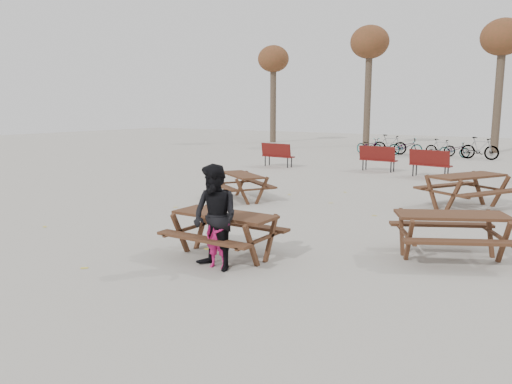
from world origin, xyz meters
The scene contains 14 objects.
ground centered at (0.00, 0.00, 0.00)m, with size 80.00×80.00×0.00m, color gray.
main_picnic_table centered at (0.00, 0.00, 0.59)m, with size 1.80×1.45×0.78m.
food_tray centered at (0.01, -0.06, 0.79)m, with size 0.18×0.11×0.04m, color white.
bread_roll centered at (0.01, -0.06, 0.83)m, with size 0.14×0.06×0.05m, color tan.
soda_bottle centered at (-0.08, -0.23, 0.85)m, with size 0.07×0.07×0.17m.
child centered at (0.26, -0.53, 0.55)m, with size 0.40×0.26×1.10m, color #B4165A.
adult centered at (0.27, -0.61, 0.85)m, with size 0.82×0.64×1.70m, color black.
picnic_table_east centered at (3.31, 2.01, 0.39)m, with size 1.83×1.47×0.79m, color #321E12, non-canonical shape.
picnic_table_north centered at (-2.79, 4.61, 0.37)m, with size 1.70×1.37×0.73m, color #321E12, non-canonical shape.
picnic_table_far centered at (2.71, 6.71, 0.44)m, with size 2.04×1.64×0.88m, color #321E12, non-canonical shape.
park_bench_row centered at (-0.71, 12.59, 0.52)m, with size 11.89×1.94×1.03m.
bicycle_row centered at (-2.04, 20.24, 0.49)m, with size 7.49×1.53×1.11m.
tree_row centered at (0.90, 25.15, 6.19)m, with size 32.17×3.52×8.26m.
fallen_leaves centered at (0.50, 2.50, 0.00)m, with size 11.00×11.00×0.01m, color gold, non-canonical shape.
Camera 1 is at (5.00, -6.75, 2.57)m, focal length 35.00 mm.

